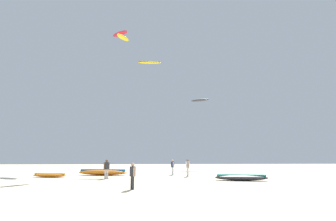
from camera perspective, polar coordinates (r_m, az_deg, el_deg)
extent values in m
plane|color=beige|center=(14.58, 3.97, -17.54)|extent=(120.00, 120.00, 0.00)
cylinder|color=#2D2D33|center=(18.47, -7.44, -14.47)|extent=(0.15, 0.15, 0.82)
cylinder|color=#2D2D33|center=(18.30, -7.20, -14.52)|extent=(0.15, 0.15, 0.82)
cylinder|color=#2D2D33|center=(18.33, -7.27, -12.27)|extent=(0.37, 0.37, 0.61)
cylinder|color=tan|center=(18.54, -7.56, -12.31)|extent=(0.11, 0.11, 0.56)
cylinder|color=tan|center=(18.14, -6.98, -12.38)|extent=(0.11, 0.11, 0.56)
sphere|color=tan|center=(18.32, -7.25, -10.95)|extent=(0.22, 0.22, 0.22)
cylinder|color=silver|center=(27.15, -12.72, -12.59)|extent=(0.16, 0.16, 0.88)
cylinder|color=silver|center=(27.23, -12.32, -12.59)|extent=(0.16, 0.16, 0.88)
cylinder|color=#2D2D33|center=(27.15, -12.46, -10.98)|extent=(0.40, 0.40, 0.66)
cylinder|color=brown|center=(27.06, -12.93, -11.02)|extent=(0.12, 0.12, 0.61)
cylinder|color=brown|center=(27.25, -12.00, -11.04)|extent=(0.12, 0.12, 0.61)
sphere|color=brown|center=(27.14, -12.43, -10.02)|extent=(0.24, 0.24, 0.24)
cylinder|color=silver|center=(31.92, 1.01, -12.32)|extent=(0.16, 0.16, 0.84)
cylinder|color=silver|center=(32.09, 0.88, -12.31)|extent=(0.16, 0.16, 0.84)
cylinder|color=navy|center=(31.97, 0.94, -11.00)|extent=(0.38, 0.38, 0.63)
cylinder|color=beige|center=(31.77, 1.10, -11.06)|extent=(0.11, 0.11, 0.58)
cylinder|color=beige|center=(32.19, 0.79, -11.04)|extent=(0.11, 0.11, 0.58)
sphere|color=beige|center=(31.97, 0.94, -10.23)|extent=(0.23, 0.23, 0.23)
cylinder|color=silver|center=(29.85, 4.01, -12.48)|extent=(0.16, 0.16, 0.88)
cylinder|color=silver|center=(29.65, 4.09, -12.50)|extent=(0.16, 0.16, 0.88)
cylinder|color=silver|center=(29.72, 4.03, -11.01)|extent=(0.40, 0.40, 0.66)
cylinder|color=#936B4C|center=(29.95, 3.94, -11.05)|extent=(0.12, 0.12, 0.60)
cylinder|color=#936B4C|center=(29.49, 4.13, -11.07)|extent=(0.12, 0.12, 0.60)
sphere|color=#936B4C|center=(29.71, 4.02, -10.14)|extent=(0.24, 0.24, 0.24)
ellipsoid|color=orange|center=(30.72, -23.11, -12.14)|extent=(3.59, 1.62, 0.43)
cylinder|color=yellow|center=(30.71, -23.09, -11.85)|extent=(3.16, 0.74, 0.15)
ellipsoid|color=#2D2D33|center=(25.42, 14.77, -13.18)|extent=(4.66, 2.25, 0.45)
cylinder|color=#19B29E|center=(25.41, 14.75, -12.73)|extent=(4.06, 1.14, 0.20)
ellipsoid|color=orange|center=(32.14, -13.23, -12.27)|extent=(5.70, 2.59, 0.69)
cylinder|color=blue|center=(32.13, -13.22, -11.83)|extent=(5.01, 1.19, 0.24)
ellipsoid|color=yellow|center=(43.06, -9.19, 14.54)|extent=(2.12, 2.73, 0.52)
cylinder|color=#19B29E|center=(43.11, -9.19, 14.69)|extent=(1.42, 2.18, 0.12)
ellipsoid|color=red|center=(58.04, -9.79, 15.25)|extent=(3.78, 3.56, 0.60)
ellipsoid|color=#2D2D33|center=(51.44, 6.54, 2.11)|extent=(3.42, 2.62, 0.41)
ellipsoid|color=yellow|center=(44.79, -3.81, 9.78)|extent=(3.65, 1.10, 0.60)
cylinder|color=orange|center=(44.85, -3.81, 9.98)|extent=(3.35, 0.18, 0.16)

